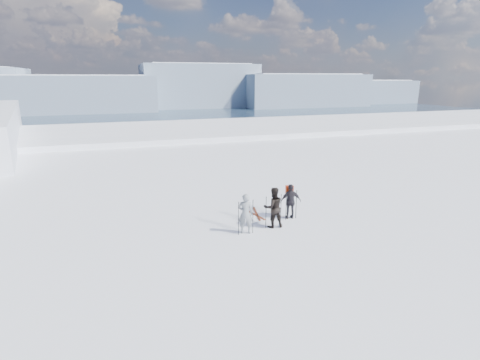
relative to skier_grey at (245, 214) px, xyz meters
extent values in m
plane|color=white|center=(2.89, 58.52, -18.30)|extent=(220.00, 208.01, 71.62)
cube|color=white|center=(2.89, 28.52, -7.30)|extent=(180.00, 16.00, 14.00)
plane|color=#203349|center=(2.89, 288.52, -30.80)|extent=(820.00, 820.00, 0.00)
cube|color=slate|center=(-37.11, 438.52, -11.80)|extent=(160.00, 80.00, 38.00)
cube|color=white|center=(-37.11, 438.52, 4.20)|extent=(136.00, 70.00, 8.00)
cube|color=slate|center=(102.89, 468.52, -4.80)|extent=(140.00, 80.00, 52.00)
cube|color=white|center=(102.89, 468.52, 18.20)|extent=(119.00, 70.00, 8.00)
cube|color=slate|center=(232.89, 438.52, -10.80)|extent=(160.00, 80.00, 40.00)
cube|color=white|center=(232.89, 438.52, 6.20)|extent=(136.00, 70.00, 8.00)
cube|color=slate|center=(352.89, 468.52, -14.80)|extent=(130.00, 80.00, 32.00)
cube|color=white|center=(352.89, 468.52, -1.80)|extent=(110.50, 70.00, 8.00)
cone|color=black|center=(-16.11, 33.52, -3.80)|extent=(5.60, 5.60, 10.00)
cone|color=black|center=(-15.11, 30.52, -3.80)|extent=(5.60, 5.60, 10.00)
imported|color=gray|center=(0.00, 0.00, 0.00)|extent=(0.67, 0.54, 1.59)
imported|color=black|center=(1.26, 0.23, 0.03)|extent=(0.84, 0.68, 1.66)
imported|color=black|center=(2.34, 0.86, -0.04)|extent=(0.94, 0.53, 1.51)
cube|color=red|center=(2.39, 1.11, 0.94)|extent=(0.35, 0.24, 0.45)
cylinder|color=black|center=(-0.31, -0.08, -0.13)|extent=(0.02, 0.02, 1.33)
cylinder|color=black|center=(0.26, -0.11, -0.11)|extent=(0.02, 0.02, 1.37)
cylinder|color=black|center=(0.93, 0.18, -0.13)|extent=(0.02, 0.02, 1.33)
cylinder|color=black|center=(1.57, 0.17, -0.11)|extent=(0.02, 0.02, 1.36)
cylinder|color=black|center=(2.08, 0.76, -0.19)|extent=(0.02, 0.02, 1.21)
cylinder|color=black|center=(2.57, 0.80, -0.17)|extent=(0.02, 0.02, 1.25)
cube|color=black|center=(1.04, 1.82, -0.78)|extent=(0.50, 1.67, 0.03)
cube|color=black|center=(1.18, 1.82, -0.78)|extent=(0.44, 1.68, 0.03)
camera|label=1|loc=(-4.51, -12.67, 5.01)|focal=28.00mm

